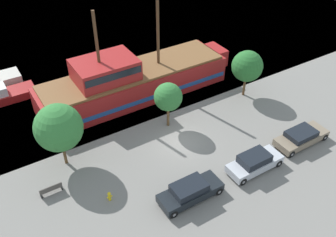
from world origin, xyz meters
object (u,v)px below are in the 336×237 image
Objects in this scene: pirate_ship at (131,81)px; parked_car_curb_rear at (301,137)px; parked_car_curb_front at (255,162)px; bench_promenade_east at (51,189)px; fire_hydrant at (109,196)px; parked_car_curb_mid at (190,191)px.

parked_car_curb_rear is (8.99, -14.11, -1.11)m from pirate_ship.
pirate_ship is 4.41× the size of parked_car_curb_front.
pirate_ship is at bearing 103.22° from parked_car_curb_front.
parked_car_curb_front is at bearing -22.51° from bench_promenade_east.
pirate_ship is 13.70m from fire_hydrant.
bench_promenade_east is (-14.51, 6.01, -0.32)m from parked_car_curb_front.
pirate_ship is at bearing 55.64° from fire_hydrant.
parked_car_curb_front is 0.94× the size of parked_car_curb_rear.
parked_car_curb_rear is 16.93m from fire_hydrant.
fire_hydrant is (-7.69, -11.25, -1.37)m from pirate_ship.
parked_car_curb_mid is at bearing -179.56° from parked_car_curb_rear.
parked_car_curb_rear reaches higher than bench_promenade_east.
parked_car_curb_front is 11.53m from fire_hydrant.
fire_hydrant is at bearing -39.63° from bench_promenade_east.
pirate_ship is 4.22× the size of parked_car_curb_mid.
pirate_ship is 14.86m from parked_car_curb_front.
parked_car_curb_mid is at bearing -34.23° from bench_promenade_east.
parked_car_curb_mid is 6.35× the size of fire_hydrant.
parked_car_curb_front is at bearing -15.99° from fire_hydrant.
parked_car_curb_rear is 2.95× the size of bench_promenade_east.
pirate_ship is at bearing 122.51° from parked_car_curb_rear.
parked_car_curb_mid is at bearing 177.87° from parked_car_curb_front.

